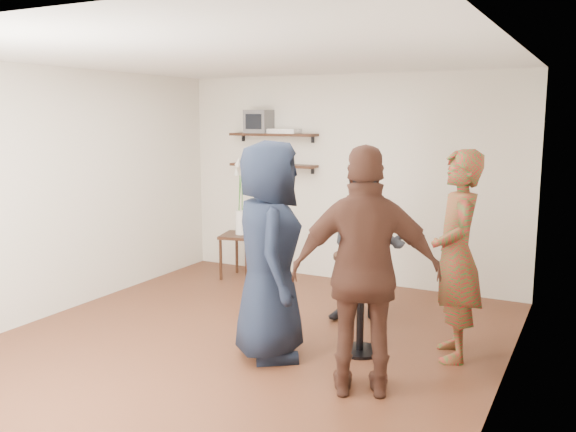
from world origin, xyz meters
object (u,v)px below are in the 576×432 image
object	(u,v)px
person_plaid	(456,256)
person_brown	(366,273)
side_table	(241,241)
person_navy	(269,251)
radio	(281,160)
drinks_table	(361,290)
person_dark	(367,248)
dvd_deck	(284,131)
crt_monitor	(259,121)

from	to	relation	value
person_plaid	person_brown	world-z (taller)	person_brown
side_table	person_navy	size ratio (longest dim) A/B	0.31
radio	drinks_table	size ratio (longest dim) A/B	0.25
side_table	person_dark	distance (m)	2.25
person_dark	person_navy	bearing A→B (deg)	-127.03
dvd_deck	side_table	xyz separation A→B (m)	(-0.40, -0.43, -1.41)
crt_monitor	drinks_table	distance (m)	3.39
person_brown	side_table	bearing A→B (deg)	-65.95
person_navy	person_brown	size ratio (longest dim) A/B	1.00
crt_monitor	person_brown	world-z (taller)	crt_monitor
side_table	person_dark	xyz separation A→B (m)	(2.04, -0.90, 0.30)
radio	person_navy	distance (m)	2.88
crt_monitor	radio	bearing A→B (deg)	0.00
crt_monitor	dvd_deck	world-z (taller)	crt_monitor
person_plaid	person_navy	size ratio (longest dim) A/B	0.96
side_table	person_plaid	distance (m)	3.36
drinks_table	person_navy	bearing A→B (deg)	-147.33
person_dark	person_navy	distance (m)	1.30
radio	person_plaid	world-z (taller)	person_plaid
radio	side_table	size ratio (longest dim) A/B	0.37
dvd_deck	person_plaid	bearing A→B (deg)	-34.69
person_navy	person_brown	xyz separation A→B (m)	(0.99, -0.31, -0.00)
dvd_deck	person_dark	distance (m)	2.38
person_dark	person_brown	distance (m)	1.62
dvd_deck	person_navy	distance (m)	2.96
person_dark	radio	bearing A→B (deg)	125.03
side_table	radio	bearing A→B (deg)	50.43
crt_monitor	dvd_deck	size ratio (longest dim) A/B	0.80
crt_monitor	person_dark	size ratio (longest dim) A/B	0.20
person_plaid	person_navy	world-z (taller)	person_navy
person_plaid	person_dark	distance (m)	1.11
drinks_table	person_navy	size ratio (longest dim) A/B	0.47
dvd_deck	person_brown	size ratio (longest dim) A/B	0.21
side_table	drinks_table	xyz separation A→B (m)	(2.27, -1.67, 0.09)
crt_monitor	person_navy	xyz separation A→B (m)	(1.56, -2.54, -1.07)
person_brown	dvd_deck	bearing A→B (deg)	-75.36
person_navy	dvd_deck	bearing A→B (deg)	-7.56
crt_monitor	radio	distance (m)	0.59
radio	drinks_table	xyz separation A→B (m)	(1.92, -2.10, -0.94)
person_plaid	person_brown	distance (m)	1.12
person_brown	drinks_table	bearing A→B (deg)	-90.00
crt_monitor	person_brown	bearing A→B (deg)	-48.14
dvd_deck	drinks_table	xyz separation A→B (m)	(1.87, -2.10, -1.32)
dvd_deck	person_dark	size ratio (longest dim) A/B	0.26
crt_monitor	drinks_table	bearing A→B (deg)	-43.22
radio	dvd_deck	bearing A→B (deg)	0.00
radio	person_dark	distance (m)	2.27
person_brown	person_dark	bearing A→B (deg)	-93.06
radio	person_plaid	size ratio (longest dim) A/B	0.12
radio	crt_monitor	bearing A→B (deg)	180.00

